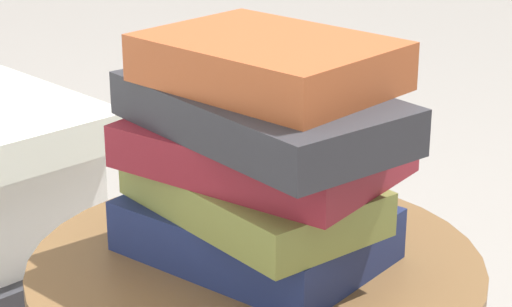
# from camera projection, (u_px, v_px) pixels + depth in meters

# --- Properties ---
(book_navy) EXTENTS (0.27, 0.21, 0.06)m
(book_navy) POSITION_uv_depth(u_px,v_px,m) (255.00, 229.00, 1.01)
(book_navy) COLOR #19234C
(book_navy) RESTS_ON side_table
(book_olive) EXTENTS (0.28, 0.18, 0.04)m
(book_olive) POSITION_uv_depth(u_px,v_px,m) (249.00, 192.00, 0.97)
(book_olive) COLOR olive
(book_olive) RESTS_ON book_navy
(book_maroon) EXTENTS (0.29, 0.21, 0.04)m
(book_maroon) POSITION_uv_depth(u_px,v_px,m) (261.00, 148.00, 0.97)
(book_maroon) COLOR maroon
(book_maroon) RESTS_ON book_olive
(book_charcoal) EXTENTS (0.31, 0.20, 0.05)m
(book_charcoal) POSITION_uv_depth(u_px,v_px,m) (260.00, 111.00, 0.93)
(book_charcoal) COLOR #28282D
(book_charcoal) RESTS_ON book_maroon
(book_rust) EXTENTS (0.24, 0.18, 0.05)m
(book_rust) POSITION_uv_depth(u_px,v_px,m) (268.00, 62.00, 0.93)
(book_rust) COLOR #994723
(book_rust) RESTS_ON book_charcoal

